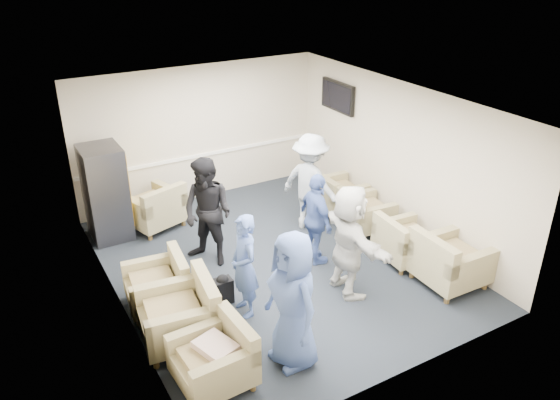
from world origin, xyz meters
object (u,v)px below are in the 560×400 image
person_mid_right (316,219)px  person_front_right (349,241)px  armchair_left_near (217,360)px  armchair_left_far (161,285)px  armchair_right_near (447,263)px  person_front_left (293,301)px  armchair_right_far (336,196)px  armchair_left_mid (183,316)px  armchair_corner (155,209)px  person_back_left (208,213)px  armchair_right_midfar (363,214)px  person_mid_left (244,266)px  armchair_right_midnear (404,242)px  vending_machine (106,193)px  person_back_right (311,183)px

person_mid_right → person_front_right: bearing=-177.9°
armchair_left_near → armchair_left_far: size_ratio=0.96×
armchair_right_near → person_front_left: size_ratio=0.53×
armchair_left_near → armchair_right_far: (3.83, 3.01, 0.01)m
armchair_left_mid → armchair_corner: armchair_left_mid is taller
person_mid_right → armchair_right_far: bearing=-40.5°
armchair_left_mid → armchair_right_far: 4.43m
armchair_left_far → armchair_right_far: armchair_right_far is taller
armchair_right_far → person_back_left: person_back_left is taller
armchair_left_far → person_front_left: size_ratio=0.51×
person_front_left → armchair_right_midfar: bearing=126.2°
person_front_left → person_mid_left: bearing=-179.1°
armchair_right_near → person_front_right: bearing=68.0°
armchair_left_far → armchair_right_midnear: bearing=84.9°
armchair_left_mid → person_mid_right: bearing=114.3°
armchair_left_near → vending_machine: bearing=-180.0°
person_front_left → person_mid_right: person_front_left is taller
armchair_left_far → person_front_right: person_front_right is taller
person_back_right → person_mid_right: size_ratio=1.16×
armchair_left_far → person_mid_left: (0.98, -0.75, 0.43)m
armchair_left_mid → armchair_corner: (0.69, 3.23, -0.01)m
vending_machine → person_back_right: 3.58m
person_mid_left → person_front_right: person_front_right is taller
armchair_corner → armchair_right_midfar: bearing=130.5°
person_back_right → person_front_right: bearing=140.0°
person_front_right → armchair_right_midnear: bearing=-72.9°
armchair_corner → person_back_left: (0.39, -1.60, 0.54)m
person_front_left → person_back_left: bearing=176.9°
person_back_right → person_front_left: bearing=120.6°
armchair_left_near → person_mid_right: (2.51, 1.71, 0.44)m
armchair_right_far → armchair_right_midnear: bearing=178.7°
vending_machine → person_back_right: bearing=-25.3°
person_front_left → armchair_left_far: bearing=-153.9°
armchair_right_midfar → vending_machine: size_ratio=0.53×
armchair_right_near → person_back_right: size_ratio=0.54×
armchair_left_near → armchair_right_near: 3.88m
armchair_right_far → person_front_right: person_front_right is taller
armchair_right_midnear → vending_machine: size_ratio=0.53×
armchair_corner → vending_machine: size_ratio=0.68×
armchair_right_midnear → armchair_right_midfar: bearing=1.3°
armchair_left_mid → person_front_left: person_front_left is taller
armchair_right_near → armchair_right_midfar: (-0.05, 2.02, -0.05)m
armchair_corner → armchair_right_near: bearing=111.4°
armchair_left_near → armchair_right_midfar: 4.40m
armchair_right_near → person_mid_right: 2.11m
person_back_right → armchair_left_near: bearing=108.5°
armchair_left_near → person_mid_right: person_mid_right is taller
armchair_right_far → armchair_right_near: bearing=-178.9°
armchair_right_far → person_front_right: size_ratio=0.50×
armchair_left_far → armchair_corner: armchair_corner is taller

